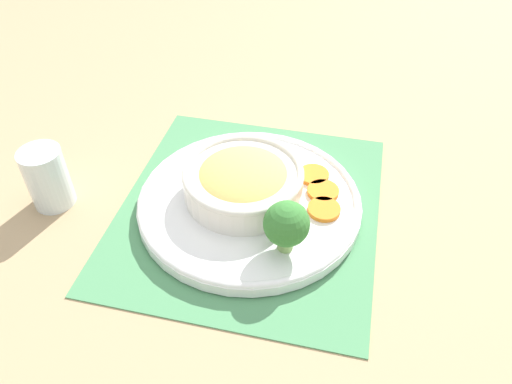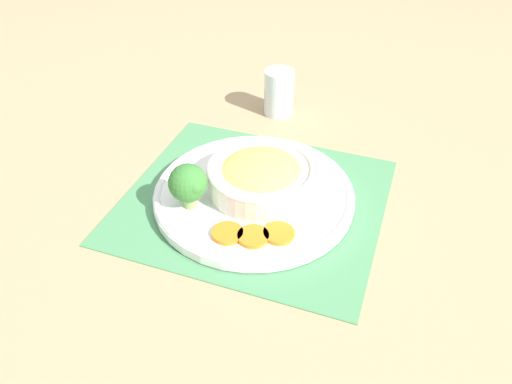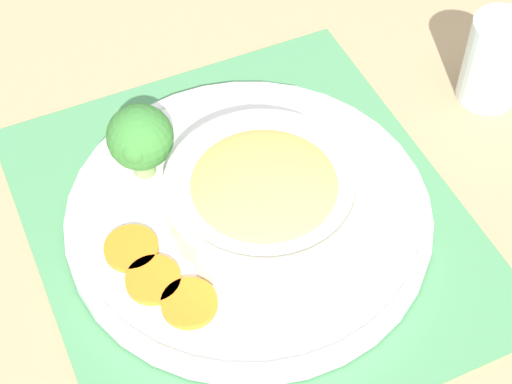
# 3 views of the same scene
# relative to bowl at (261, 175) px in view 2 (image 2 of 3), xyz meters

# --- Properties ---
(ground_plane) EXTENTS (4.00, 4.00, 0.00)m
(ground_plane) POSITION_rel_bowl_xyz_m (0.01, 0.01, -0.05)
(ground_plane) COLOR tan
(placemat) EXTENTS (0.46, 0.43, 0.00)m
(placemat) POSITION_rel_bowl_xyz_m (0.01, 0.01, -0.04)
(placemat) COLOR #4C8C59
(placemat) RESTS_ON ground_plane
(plate) EXTENTS (0.33, 0.33, 0.02)m
(plate) POSITION_rel_bowl_xyz_m (0.01, 0.01, -0.03)
(plate) COLOR white
(plate) RESTS_ON placemat
(bowl) EXTENTS (0.17, 0.17, 0.05)m
(bowl) POSITION_rel_bowl_xyz_m (0.00, 0.00, 0.00)
(bowl) COLOR silver
(bowl) RESTS_ON plate
(broccoli_floret) EXTENTS (0.06, 0.06, 0.08)m
(broccoli_floret) POSITION_rel_bowl_xyz_m (0.08, 0.09, 0.02)
(broccoli_floret) COLOR #84AD5B
(broccoli_floret) RESTS_ON plate
(carrot_slice_near) EXTENTS (0.05, 0.05, 0.01)m
(carrot_slice_near) POSITION_rel_bowl_xyz_m (-0.01, 0.12, -0.02)
(carrot_slice_near) COLOR orange
(carrot_slice_near) RESTS_ON plate
(carrot_slice_middle) EXTENTS (0.05, 0.05, 0.01)m
(carrot_slice_middle) POSITION_rel_bowl_xyz_m (-0.04, 0.11, -0.02)
(carrot_slice_middle) COLOR orange
(carrot_slice_middle) RESTS_ON plate
(carrot_slice_far) EXTENTS (0.05, 0.05, 0.01)m
(carrot_slice_far) POSITION_rel_bowl_xyz_m (-0.07, 0.09, -0.02)
(carrot_slice_far) COLOR orange
(carrot_slice_far) RESTS_ON plate
(water_glass) EXTENTS (0.06, 0.06, 0.09)m
(water_glass) POSITION_rel_bowl_xyz_m (0.09, -0.27, -0.00)
(water_glass) COLOR silver
(water_glass) RESTS_ON ground_plane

